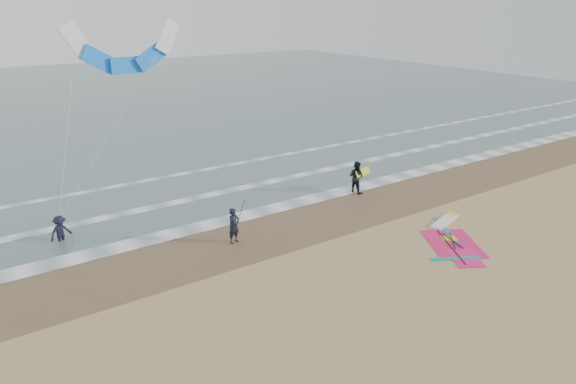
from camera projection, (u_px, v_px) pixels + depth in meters
ground at (387, 269)px, 21.16m from camera, size 120.00×120.00×0.00m
sea_water at (88, 99)px, 58.42m from camera, size 120.00×80.00×0.02m
wet_sand_band at (303, 221)px, 25.81m from camera, size 120.00×5.00×0.01m
foam_waterline at (257, 195)px, 29.25m from camera, size 120.00×9.15×0.02m
windsurf_rig at (452, 237)px, 23.98m from camera, size 5.08×4.81×0.12m
person_standing at (234, 226)px, 23.24m from camera, size 0.70×0.55×1.67m
person_walking at (356, 177)px, 29.42m from camera, size 0.96×1.09×1.89m
person_wading at (60, 225)px, 23.36m from camera, size 1.18×0.91×1.61m
held_pole at (239, 216)px, 23.26m from camera, size 0.17×0.86×1.82m
carried_kiteboard at (363, 172)px, 29.47m from camera, size 1.30×0.51×0.39m
surf_kite at (125, 52)px, 26.71m from camera, size 8.28×4.29×8.56m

